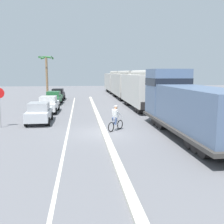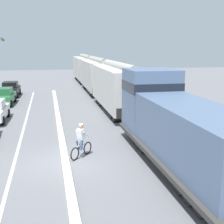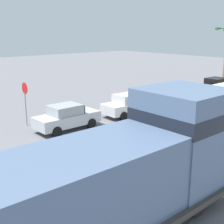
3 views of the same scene
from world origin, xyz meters
name	(u,v)px [view 2 (image 2 of 3)]	position (x,y,z in m)	size (l,w,h in m)	color
ground_plane	(65,162)	(0.00, 0.00, 0.00)	(120.00, 120.00, 0.00)	slate
median_curb	(60,129)	(0.00, 6.00, 0.08)	(0.36, 36.00, 0.16)	beige
lane_stripe	(23,132)	(-2.40, 6.00, 0.00)	(0.14, 36.00, 0.01)	silver
locomotive	(175,126)	(5.15, -0.95, 1.80)	(3.10, 11.61, 4.20)	slate
hopper_car_lead	(118,87)	(5.15, 11.21, 2.08)	(2.90, 10.60, 4.18)	beige
hopper_car_middle	(97,75)	(5.15, 22.81, 2.08)	(2.90, 10.60, 4.18)	#B5B2AB
hopper_car_trailing	(85,68)	(5.15, 34.41, 2.08)	(2.90, 10.60, 4.18)	#B2B0A8
parked_car_green	(4,96)	(-4.79, 16.26, 0.82)	(1.98, 4.28, 1.62)	#286B3D
parked_car_black	(11,89)	(-4.71, 21.38, 0.82)	(1.89, 4.23, 1.62)	black
cyclist	(81,142)	(0.84, 0.54, 0.82)	(1.22, 1.29, 1.71)	black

